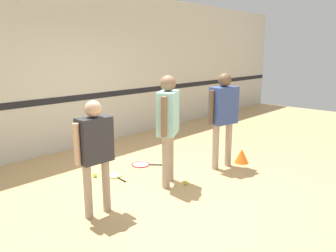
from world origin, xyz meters
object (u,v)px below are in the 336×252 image
(person_instructor, at_px, (168,118))
(tennis_ball_near_instructor, at_px, (186,183))
(person_student_left, at_px, (95,146))
(tennis_ball_by_spare_racket, at_px, (95,175))
(racket_spare_on_floor, at_px, (114,176))
(racket_second_spare, at_px, (142,164))
(person_student_right, at_px, (223,110))
(training_cone, at_px, (242,156))

(person_instructor, bearing_deg, tennis_ball_near_instructor, -87.58)
(person_instructor, height_order, person_student_left, person_instructor)
(tennis_ball_by_spare_racket, bearing_deg, racket_spare_on_floor, -38.96)
(racket_second_spare, xyz_separation_m, tennis_ball_near_instructor, (-0.15, -1.12, 0.02))
(person_instructor, height_order, person_student_right, person_instructor)
(person_instructor, xyz_separation_m, tennis_ball_near_instructor, (0.15, -0.22, -0.97))
(person_student_right, bearing_deg, person_student_left, 9.60)
(person_instructor, relative_size, racket_second_spare, 3.08)
(tennis_ball_by_spare_racket, bearing_deg, person_student_right, -34.71)
(person_student_right, xyz_separation_m, training_cone, (0.43, -0.14, -0.86))
(person_student_right, relative_size, racket_second_spare, 3.05)
(racket_spare_on_floor, bearing_deg, person_instructor, 30.68)
(person_student_right, distance_m, tennis_ball_near_instructor, 1.39)
(person_student_left, bearing_deg, training_cone, -3.52)
(person_student_left, relative_size, racket_second_spare, 2.67)
(racket_spare_on_floor, bearing_deg, person_student_left, -39.64)
(person_instructor, relative_size, tennis_ball_by_spare_racket, 24.49)
(person_student_left, height_order, racket_second_spare, person_student_left)
(training_cone, bearing_deg, tennis_ball_near_instructor, 176.11)
(person_student_left, xyz_separation_m, training_cone, (2.85, -0.31, -0.74))
(racket_second_spare, relative_size, tennis_ball_near_instructor, 7.96)
(tennis_ball_near_instructor, bearing_deg, person_instructor, 123.12)
(racket_spare_on_floor, bearing_deg, training_cone, 66.57)
(person_student_left, bearing_deg, person_instructor, 3.13)
(person_student_right, bearing_deg, tennis_ball_near_instructor, 15.96)
(person_student_left, bearing_deg, person_student_right, -1.44)
(person_student_right, height_order, racket_second_spare, person_student_right)
(person_instructor, height_order, racket_second_spare, person_instructor)
(person_student_left, distance_m, training_cone, 2.96)
(person_student_left, xyz_separation_m, racket_spare_on_floor, (0.90, 0.84, -0.86))
(person_student_left, relative_size, tennis_ball_near_instructor, 21.23)
(person_instructor, relative_size, person_student_right, 1.01)
(tennis_ball_near_instructor, bearing_deg, racket_spare_on_floor, 115.57)
(racket_spare_on_floor, relative_size, training_cone, 1.98)
(tennis_ball_near_instructor, distance_m, training_cone, 1.44)
(person_student_right, distance_m, training_cone, 0.97)
(racket_second_spare, bearing_deg, tennis_ball_near_instructor, -46.69)
(person_student_left, distance_m, person_student_right, 2.43)
(tennis_ball_by_spare_racket, bearing_deg, training_cone, -31.69)
(person_instructor, distance_m, person_student_left, 1.27)
(person_student_right, relative_size, tennis_ball_by_spare_racket, 24.24)
(person_student_right, xyz_separation_m, tennis_ball_by_spare_racket, (-1.74, 1.21, -0.96))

